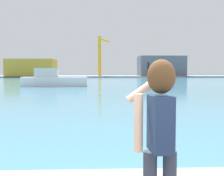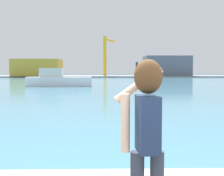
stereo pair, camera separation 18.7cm
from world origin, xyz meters
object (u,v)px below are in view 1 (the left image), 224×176
at_px(boat_moored, 53,80).
at_px(warehouse_right, 161,66).
at_px(person_photographer, 159,127).
at_px(warehouse_left, 32,68).
at_px(port_crane, 101,52).

relative_size(boat_moored, warehouse_right, 0.62).
bearing_deg(person_photographer, warehouse_right, -16.21).
distance_m(boat_moored, warehouse_left, 51.86).
bearing_deg(warehouse_left, warehouse_right, 4.32).
bearing_deg(warehouse_left, boat_moored, -73.99).
distance_m(warehouse_left, port_crane, 21.88).
distance_m(warehouse_left, warehouse_right, 40.52).
distance_m(boat_moored, warehouse_right, 59.02).
bearing_deg(port_crane, person_photographer, -89.91).
height_order(person_photographer, warehouse_right, warehouse_right).
bearing_deg(person_photographer, warehouse_left, 9.59).
distance_m(person_photographer, warehouse_left, 89.33).
bearing_deg(person_photographer, port_crane, -4.05).
height_order(boat_moored, warehouse_right, warehouse_right).
relative_size(boat_moored, warehouse_left, 0.63).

